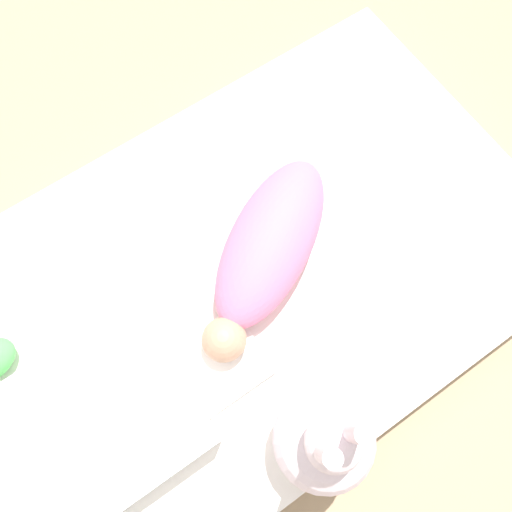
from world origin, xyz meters
TOP-DOWN VIEW (x-y plane):
  - ground_plane at (0.00, 0.00)m, footprint 12.00×12.00m
  - bed_mattress at (0.00, 0.00)m, footprint 1.55×0.97m
  - burp_cloth at (0.18, 0.16)m, footprint 0.23×0.17m
  - swaddled_baby at (-0.08, -0.00)m, footprint 0.52×0.41m
  - pillow at (0.41, 0.12)m, footprint 0.33×0.35m
  - bunny_plush at (0.07, 0.41)m, footprint 0.21×0.21m

SIDE VIEW (x-z plane):
  - ground_plane at x=0.00m, z-range 0.00..0.00m
  - bed_mattress at x=0.00m, z-range 0.00..0.14m
  - burp_cloth at x=0.18m, z-range 0.14..0.16m
  - pillow at x=0.41m, z-range 0.14..0.25m
  - swaddled_baby at x=-0.08m, z-range 0.14..0.28m
  - bunny_plush at x=0.07m, z-range 0.07..0.46m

